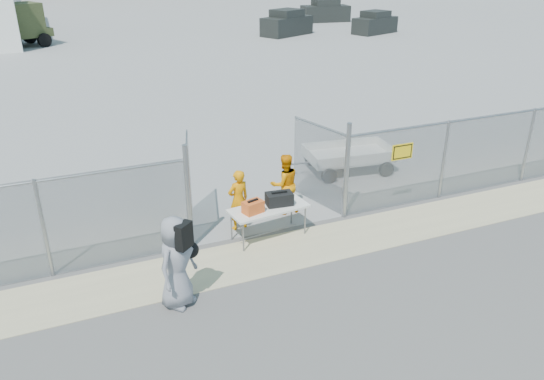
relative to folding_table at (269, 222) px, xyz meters
name	(u,v)px	position (x,y,z in m)	size (l,w,h in m)	color
ground	(308,273)	(0.18, -1.77, -0.39)	(160.00, 160.00, 0.00)	#545151
tarmac_inside	(96,27)	(0.18, 40.23, -0.39)	(160.00, 80.00, 0.01)	gray
dirt_strip	(289,250)	(0.18, -0.77, -0.39)	(44.00, 1.60, 0.01)	#C0B48B
chain_link_fence	(272,190)	(0.18, 0.23, 0.71)	(40.00, 0.20, 2.20)	gray
folding_table	(269,222)	(0.00, 0.00, 0.00)	(1.85, 0.77, 0.79)	silver
orange_bag	(253,207)	(-0.43, -0.11, 0.53)	(0.45, 0.30, 0.28)	orange
black_duffel	(279,199)	(0.29, 0.04, 0.54)	(0.62, 0.36, 0.30)	black
security_worker_left	(238,200)	(-0.50, 0.68, 0.37)	(0.56, 0.37, 1.54)	orange
security_worker_right	(285,184)	(0.88, 1.06, 0.41)	(0.78, 0.61, 1.60)	orange
visitor	(176,262)	(-2.58, -1.74, 0.54)	(0.91, 0.59, 1.86)	gray
utility_trailer	(349,158)	(3.85, 2.90, 0.02)	(3.38, 1.74, 0.82)	silver
military_truck	(2,27)	(-6.73, 31.13, 1.06)	(6.11, 2.26, 2.91)	#394122
parked_vehicle_near	(287,23)	(13.69, 29.46, 0.57)	(4.28, 1.94, 1.94)	black
parked_vehicle_mid	(325,11)	(20.61, 36.02, 0.59)	(4.36, 1.97, 1.97)	black
parked_vehicle_far	(375,23)	(20.67, 27.60, 0.47)	(3.83, 1.73, 1.73)	black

